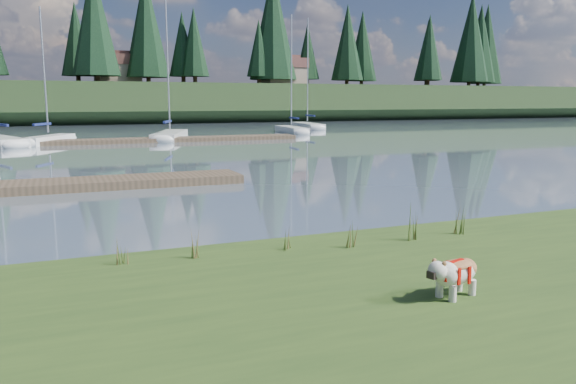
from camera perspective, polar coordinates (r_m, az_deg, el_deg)
name	(u,v)px	position (r m, az deg, el deg)	size (l,w,h in m)	color
ground	(93,144)	(41.72, -19.21, 4.65)	(200.00, 200.00, 0.00)	slate
bank	(287,355)	(6.65, -0.06, -16.22)	(60.00, 9.00, 0.35)	#314A1B
ridge	(73,104)	(84.58, -21.03, 8.37)	(200.00, 20.00, 5.00)	black
bulldog	(455,271)	(8.13, 16.64, -7.74)	(0.98, 0.54, 0.57)	silver
dock_near	(4,188)	(20.82, -26.85, 0.35)	(16.00, 2.00, 0.30)	#4C3D2C
dock_far	(122,141)	(41.87, -16.48, 5.01)	(26.00, 2.20, 0.30)	#4C3D2C
sailboat_bg_2	(53,138)	(43.27, -22.80, 5.04)	(3.97, 5.95, 9.40)	silver
sailboat_bg_3	(172,134)	(45.94, -11.74, 5.76)	(4.59, 8.93, 12.92)	silver
sailboat_bg_4	(289,129)	(53.20, 0.14, 6.43)	(2.12, 7.37, 10.79)	silver
sailboat_bg_5	(305,125)	(61.52, 1.77, 6.81)	(2.44, 8.26, 11.61)	silver
weed_0	(196,245)	(9.81, -9.33, -5.30)	(0.17, 0.14, 0.55)	#475B23
weed_1	(286,239)	(10.21, -0.19, -4.80)	(0.17, 0.14, 0.47)	#475B23
weed_2	(413,224)	(11.13, 12.54, -3.15)	(0.17, 0.14, 0.78)	#475B23
weed_3	(122,252)	(9.73, -16.53, -5.87)	(0.17, 0.14, 0.49)	#475B23
weed_4	(352,235)	(10.46, 6.49, -4.40)	(0.17, 0.14, 0.52)	#475B23
weed_5	(460,222)	(11.87, 17.05, -2.94)	(0.17, 0.14, 0.60)	#475B23
mud_lip	(198,262)	(10.63, -9.15, -7.02)	(60.00, 0.50, 0.14)	#33281C
conifer_4	(94,20)	(78.37, -19.07, 16.22)	(6.16, 6.16, 15.10)	#382619
conifer_5	(182,44)	(83.72, -10.67, 14.53)	(3.96, 3.96, 10.35)	#382619
conifer_6	(273,24)	(85.82, -1.55, 16.68)	(7.04, 7.04, 17.00)	#382619
conifer_7	(347,42)	(94.12, 6.05, 14.88)	(5.28, 5.28, 13.20)	#382619
conifer_8	(429,47)	(97.58, 14.15, 14.06)	(4.62, 4.62, 11.77)	#382619
conifer_9	(480,44)	(108.10, 18.93, 14.08)	(5.94, 5.94, 14.62)	#382619
house_1	(117,69)	(83.07, -16.96, 11.90)	(6.30, 5.30, 4.65)	gray
house_2	(283,71)	(86.88, -0.51, 12.17)	(6.30, 5.30, 4.65)	gray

